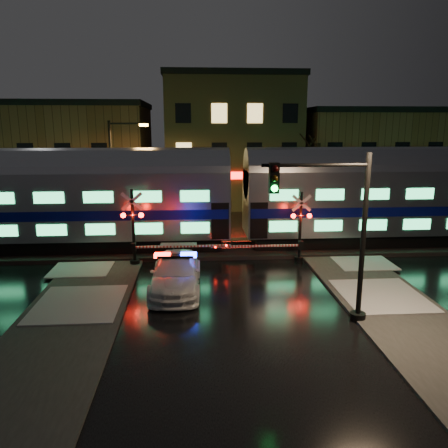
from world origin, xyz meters
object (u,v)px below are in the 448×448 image
Objects in this scene: streetlight at (116,171)px; crossing_signal_right at (294,234)px; police_car at (176,273)px; crossing_signal_left at (140,235)px; traffic_light at (337,236)px.

crossing_signal_right is at bearing -32.42° from streetlight.
police_car is at bearing -149.81° from crossing_signal_right.
crossing_signal_left is 0.91× the size of traffic_light.
crossing_signal_right is 12.81m from streetlight.
police_car is 7.31m from crossing_signal_right.
streetlight is (-10.55, 6.70, 2.83)m from crossing_signal_right.
crossing_signal_left is at bearing 179.96° from crossing_signal_right.
police_car is 0.99× the size of crossing_signal_right.
streetlight is (-4.27, 10.35, 3.65)m from police_car.
police_car is 0.94× the size of crossing_signal_left.
crossing_signal_right is 0.94× the size of crossing_signal_left.
traffic_light reaches higher than police_car.
traffic_light is (8.13, -7.48, 1.71)m from crossing_signal_left.
crossing_signal_right reaches higher than police_car.
crossing_signal_left is (-2.01, 3.66, 0.92)m from police_car.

